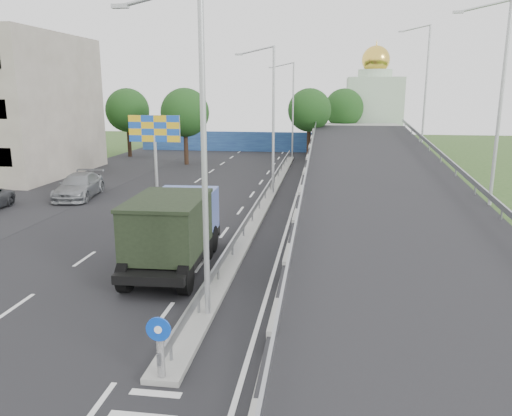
% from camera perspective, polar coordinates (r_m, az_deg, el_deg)
% --- Properties ---
extents(road_surface, '(26.00, 90.00, 0.04)m').
position_cam_1_polar(road_surface, '(30.47, -5.46, -0.67)').
color(road_surface, black).
rests_on(road_surface, ground).
extents(parking_strip, '(8.00, 90.00, 0.05)m').
position_cam_1_polar(parking_strip, '(35.76, -26.17, 0.10)').
color(parking_strip, black).
rests_on(parking_strip, ground).
extents(median, '(1.00, 44.00, 0.20)m').
position_cam_1_polar(median, '(33.77, 1.07, 0.94)').
color(median, gray).
rests_on(median, ground).
extents(overpass_ramp, '(10.00, 50.00, 3.50)m').
position_cam_1_polar(overpass_ramp, '(33.41, 13.98, 3.30)').
color(overpass_ramp, gray).
rests_on(overpass_ramp, ground).
extents(median_guardrail, '(0.09, 44.00, 0.71)m').
position_cam_1_polar(median_guardrail, '(33.64, 1.07, 2.02)').
color(median_guardrail, gray).
rests_on(median_guardrail, median).
extents(sign_bollard, '(0.64, 0.23, 1.67)m').
position_cam_1_polar(sign_bollard, '(13.21, -10.91, -15.34)').
color(sign_bollard, black).
rests_on(sign_bollard, median).
extents(lamp_post_near, '(2.74, 0.18, 10.08)m').
position_cam_1_polar(lamp_post_near, '(15.32, -6.69, 7.57)').
color(lamp_post_near, '#B2B5B7').
rests_on(lamp_post_near, median).
extents(lamp_post_mid, '(2.74, 0.18, 10.08)m').
position_cam_1_polar(lamp_post_mid, '(35.00, 1.69, 10.81)').
color(lamp_post_mid, '#B2B5B7').
rests_on(lamp_post_mid, median).
extents(lamp_post_far, '(2.74, 0.18, 10.08)m').
position_cam_1_polar(lamp_post_far, '(54.91, 4.05, 11.67)').
color(lamp_post_far, '#B2B5B7').
rests_on(lamp_post_far, median).
extents(blue_wall, '(30.00, 0.50, 2.40)m').
position_cam_1_polar(blue_wall, '(61.58, 0.53, 7.57)').
color(blue_wall, navy).
rests_on(blue_wall, ground).
extents(church, '(7.00, 7.00, 13.80)m').
position_cam_1_polar(church, '(69.04, 13.27, 11.26)').
color(church, '#B2CCAD').
rests_on(church, ground).
extents(billboard, '(4.00, 0.24, 5.50)m').
position_cam_1_polar(billboard, '(39.10, -11.52, 8.42)').
color(billboard, '#B2B5B7').
rests_on(billboard, ground).
extents(tree_left_mid, '(4.80, 4.80, 7.60)m').
position_cam_1_polar(tree_left_mid, '(50.76, -8.12, 10.73)').
color(tree_left_mid, black).
rests_on(tree_left_mid, ground).
extents(tree_median_far, '(4.80, 4.80, 7.60)m').
position_cam_1_polar(tree_median_far, '(56.83, 6.13, 11.04)').
color(tree_median_far, black).
rests_on(tree_median_far, ground).
extents(tree_left_far, '(4.80, 4.80, 7.60)m').
position_cam_1_polar(tree_left_far, '(58.11, -14.48, 10.75)').
color(tree_left_far, black).
rests_on(tree_left_far, ground).
extents(tree_ramp_far, '(4.80, 4.80, 7.60)m').
position_cam_1_polar(tree_ramp_far, '(63.82, 10.01, 11.16)').
color(tree_ramp_far, black).
rests_on(tree_ramp_far, ground).
extents(dump_truck, '(2.99, 7.32, 3.19)m').
position_cam_1_polar(dump_truck, '(21.10, -9.33, -2.15)').
color(dump_truck, black).
rests_on(dump_truck, ground).
extents(parked_car_d, '(3.16, 6.02, 1.67)m').
position_cam_1_polar(parked_car_d, '(36.91, -19.56, 2.39)').
color(parked_car_d, gray).
rests_on(parked_car_d, ground).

